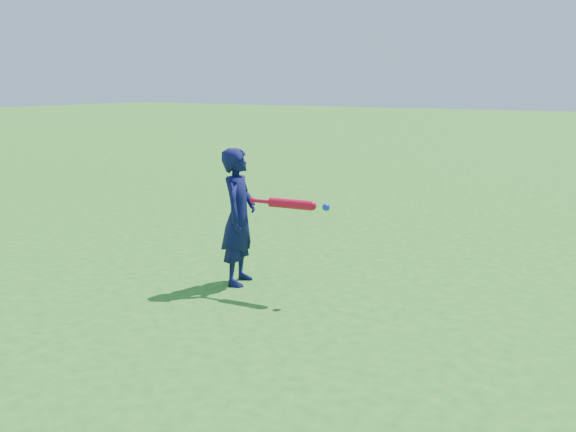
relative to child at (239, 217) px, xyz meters
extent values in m
plane|color=#216C19|center=(0.29, -0.47, -0.62)|extent=(80.00, 80.00, 0.00)
imported|color=#0D0F3F|center=(0.00, 0.00, 0.00)|extent=(0.42, 0.52, 1.25)
cylinder|color=red|center=(0.17, -0.03, 0.17)|extent=(0.02, 0.06, 0.06)
cylinder|color=red|center=(0.27, -0.02, 0.17)|extent=(0.19, 0.05, 0.03)
cylinder|color=red|center=(0.55, 0.00, 0.17)|extent=(0.40, 0.12, 0.09)
sphere|color=red|center=(0.75, 0.02, 0.17)|extent=(0.09, 0.09, 0.09)
sphere|color=#0B3BC9|center=(0.88, 0.03, 0.17)|extent=(0.07, 0.07, 0.07)
camera|label=1|loc=(3.35, -4.63, 1.20)|focal=40.00mm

